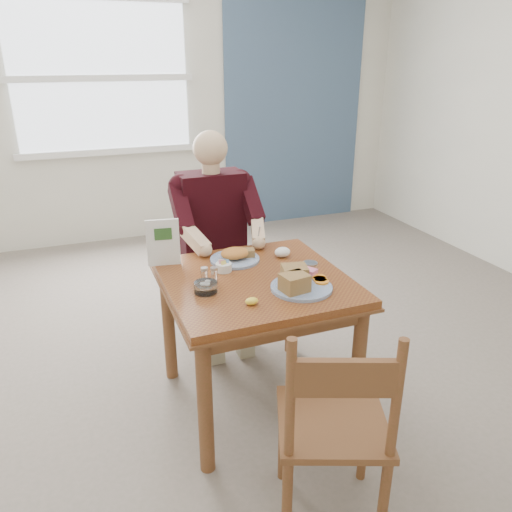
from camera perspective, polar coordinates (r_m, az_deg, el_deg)
name	(u,v)px	position (r m, az deg, el deg)	size (l,w,h in m)	color
floor	(256,399)	(2.92, -0.02, -16.04)	(6.00, 6.00, 0.00)	#6B6357
wall_back	(146,99)	(5.23, -12.48, 17.11)	(5.50, 5.50, 0.00)	beige
accent_panel	(295,95)	(5.68, 4.46, 17.88)	(1.60, 0.02, 2.80)	#405A78
lemon_wedge	(252,301)	(2.25, -0.50, -5.18)	(0.06, 0.04, 0.03)	yellow
napkin	(282,252)	(2.78, 3.04, 0.45)	(0.09, 0.07, 0.06)	white
metal_dish	(310,263)	(2.70, 6.21, -0.85)	(0.08, 0.08, 0.01)	silver
window	(101,78)	(5.14, -17.25, 18.84)	(1.72, 0.04, 1.42)	white
table	(256,297)	(2.57, -0.03, -4.76)	(0.92, 0.92, 0.75)	brown
chair_far	(213,269)	(3.33, -4.96, -1.45)	(0.42, 0.42, 0.95)	brown
chair_near	(334,428)	(2.03, 8.90, -18.81)	(0.54, 0.54, 0.95)	brown
diner	(215,225)	(3.13, -4.69, 3.53)	(0.53, 0.56, 1.39)	tan
near_plate	(298,282)	(2.40, 4.88, -2.95)	(0.32, 0.31, 0.10)	white
far_plate	(236,256)	(2.73, -2.33, 0.02)	(0.32, 0.32, 0.07)	white
caddy	(224,267)	(2.60, -3.71, -1.27)	(0.10, 0.10, 0.06)	white
shakers	(209,275)	(2.47, -5.36, -2.16)	(0.09, 0.06, 0.08)	white
creamer	(206,287)	(2.38, -5.77, -3.56)	(0.13, 0.13, 0.05)	white
menu	(163,242)	(2.68, -10.57, 1.55)	(0.17, 0.04, 0.25)	white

